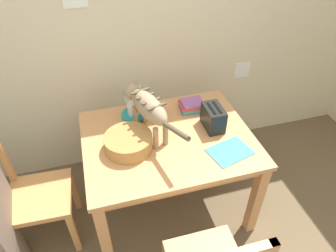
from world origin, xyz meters
TOP-DOWN VIEW (x-y plane):
  - wall_rear at (-0.00, 1.87)m, footprint 4.93×0.11m
  - dining_table at (0.05, 1.15)m, footprint 1.17×0.92m
  - cat at (-0.07, 1.24)m, footprint 0.28×0.72m
  - saucer_bowl at (-0.13, 1.44)m, footprint 0.19×0.19m
  - coffee_mug at (-0.13, 1.44)m, footprint 0.13×0.09m
  - magazine at (0.41, 0.89)m, footprint 0.31×0.26m
  - book_stack at (0.31, 1.41)m, footprint 0.18×0.16m
  - wicker_basket at (-0.23, 1.11)m, footprint 0.32×0.32m
  - toaster at (0.39, 1.17)m, footprint 0.12×0.20m
  - wooden_chair_far at (-0.92, 1.12)m, footprint 0.44×0.44m

SIDE VIEW (x-z plane):
  - wooden_chair_far at x=-0.92m, z-range -0.01..0.91m
  - dining_table at x=0.05m, z-range 0.27..1.00m
  - magazine at x=0.41m, z-range 0.73..0.73m
  - saucer_bowl at x=-0.13m, z-range 0.73..0.76m
  - book_stack at x=0.31m, z-range 0.73..0.80m
  - wicker_basket at x=-0.23m, z-range 0.73..0.84m
  - coffee_mug at x=-0.13m, z-range 0.76..0.85m
  - toaster at x=0.39m, z-range 0.73..0.90m
  - cat at x=-0.07m, z-range 0.80..1.11m
  - wall_rear at x=0.00m, z-range 0.00..2.50m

